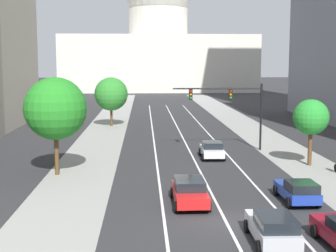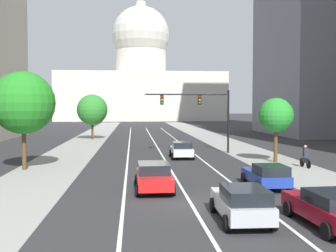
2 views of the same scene
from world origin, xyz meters
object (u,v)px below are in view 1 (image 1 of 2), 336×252
car_white (212,150)px  street_tree_near_right (311,117)px  traffic_signal_mast (232,102)px  street_tree_near_left (111,94)px  car_silver (273,227)px  car_blue (298,191)px  capitol_building (158,45)px  car_red (190,191)px  street_tree_mid_left (55,109)px

car_white → street_tree_near_right: size_ratio=0.76×
traffic_signal_mast → street_tree_near_left: (-12.51, 18.27, -0.41)m
car_silver → car_white: bearing=1.0°
car_blue → street_tree_near_left: 38.53m
car_silver → street_tree_near_left: bearing=14.3°
traffic_signal_mast → car_blue: bearing=-87.4°
capitol_building → street_tree_near_right: size_ratio=10.05×
car_silver → street_tree_near_left: 43.93m
street_tree_near_left → street_tree_near_right: 30.94m
capitol_building → car_red: size_ratio=12.03×
car_red → street_tree_near_right: 15.39m
car_silver → traffic_signal_mast: traffic_signal_mast is taller
car_silver → street_tree_mid_left: street_tree_mid_left is taller
car_white → traffic_signal_mast: size_ratio=0.48×
car_red → street_tree_near_left: (-6.86, 36.05, 3.39)m
car_red → car_silver: (3.23, -6.57, -0.01)m
traffic_signal_mast → car_white: bearing=-122.2°
capitol_building → street_tree_near_right: (9.10, -107.01, -9.23)m
car_blue → street_tree_near_right: street_tree_near_right is taller
street_tree_mid_left → capitol_building: bearing=84.4°
car_blue → car_silver: 7.38m
traffic_signal_mast → street_tree_mid_left: size_ratio=1.16×
car_white → street_tree_mid_left: size_ratio=0.56×
street_tree_mid_left → street_tree_near_left: bearing=85.4°
car_white → traffic_signal_mast: (2.42, 3.84, 3.82)m
capitol_building → street_tree_near_left: bearing=-95.9°
street_tree_near_left → street_tree_near_right: size_ratio=1.18×
street_tree_near_left → street_tree_near_right: street_tree_near_left is taller
car_blue → car_red: 6.47m
car_silver → traffic_signal_mast: 24.77m
street_tree_near_right → car_red: bearing=-135.3°
car_silver → car_blue: bearing=-25.0°
car_blue → car_white: bearing=12.9°
car_red → street_tree_near_left: bearing=10.0°
car_silver → traffic_signal_mast: (2.42, 24.35, 3.80)m
capitol_building → street_tree_near_left: size_ratio=8.50×
traffic_signal_mast → street_tree_near_left: bearing=124.4°
car_blue → street_tree_mid_left: bearing=62.3°
car_blue → car_red: (-6.46, -0.07, 0.06)m
capitol_building → street_tree_mid_left: size_ratio=7.45×
car_red → car_silver: 7.32m
street_tree_mid_left → street_tree_near_right: 20.01m
traffic_signal_mast → street_tree_near_left: size_ratio=1.33×
capitol_building → street_tree_near_left: capitol_building is taller
street_tree_near_left → street_tree_near_right: bearing=-55.4°
car_red → street_tree_near_left: street_tree_near_left is taller
capitol_building → traffic_signal_mast: capitol_building is taller
capitol_building → street_tree_near_right: capitol_building is taller
car_white → street_tree_near_right: street_tree_near_right is taller
car_silver → street_tree_mid_left: 19.69m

